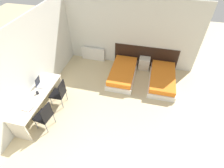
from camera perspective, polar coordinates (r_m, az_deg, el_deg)
The scene contains 14 objects.
ground_plane at distance 4.83m, azimuth -7.79°, elevation -25.37°, with size 20.00×20.00×0.00m, color beige.
wall_back at distance 6.99m, azimuth 4.18°, elevation 16.33°, with size 5.62×0.05×2.70m.
wall_left at distance 5.97m, azimuth -23.14°, elevation 7.78°, with size 0.05×5.58×2.70m.
headboard_panel at distance 7.34m, azimuth 10.85°, elevation 8.84°, with size 2.54×0.03×0.88m.
bed_near_window at distance 6.77m, azimuth 3.51°, elevation 3.62°, with size 0.95×1.85×0.39m.
bed_near_door at distance 6.75m, azimuth 16.07°, elevation 1.61°, with size 0.95×1.85×0.39m.
nightstand at distance 7.27m, azimuth 10.48°, elevation 6.61°, with size 0.43×0.37×0.48m.
radiator at distance 7.71m, azimuth -6.15°, elevation 9.79°, with size 1.00×0.12×0.56m.
desk at distance 5.69m, azimuth -23.16°, elevation -4.44°, with size 0.60×2.05×0.74m.
chair_near_laptop at distance 5.76m, azimuth -16.81°, elevation -2.63°, with size 0.44×0.44×0.93m.
chair_near_notebook at distance 5.28m, azimuth -21.19°, elevation -9.51°, with size 0.48×0.48×0.93m.
laptop at distance 5.79m, azimuth -22.21°, elevation -0.04°, with size 0.32×0.26×0.32m.
open_notebook at distance 5.31m, azimuth -26.10°, elevation -7.11°, with size 0.31×0.21×0.02m.
mug at distance 5.57m, azimuth -23.21°, elevation -2.65°, with size 0.08×0.08×0.09m.
Camera 1 is at (0.99, -1.58, 4.45)m, focal length 28.00 mm.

